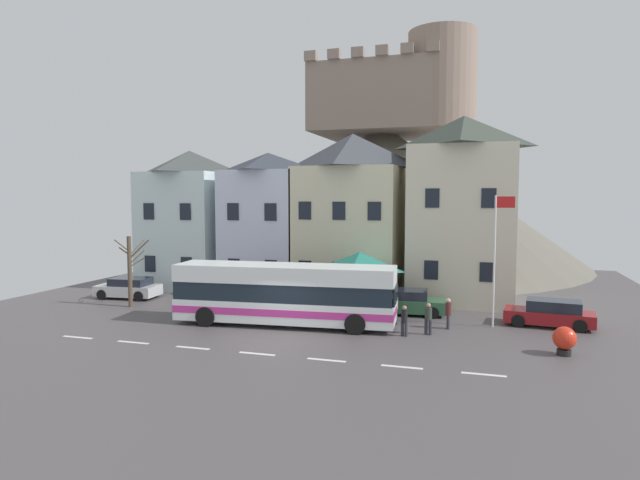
% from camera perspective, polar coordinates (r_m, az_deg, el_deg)
% --- Properties ---
extents(ground_plane, '(40.00, 60.00, 0.07)m').
position_cam_1_polar(ground_plane, '(25.07, -4.54, -10.51)').
color(ground_plane, '#504B4D').
extents(townhouse_00, '(5.56, 6.02, 9.76)m').
position_cam_1_polar(townhouse_00, '(40.02, -13.48, 2.15)').
color(townhouse_00, silver).
rests_on(townhouse_00, ground_plane).
extents(townhouse_01, '(5.15, 5.56, 9.45)m').
position_cam_1_polar(townhouse_01, '(37.09, -5.45, 1.84)').
color(townhouse_01, silver).
rests_on(townhouse_01, ground_plane).
extents(townhouse_02, '(6.49, 6.92, 10.61)m').
position_cam_1_polar(townhouse_02, '(35.95, 3.43, 2.68)').
color(townhouse_02, beige).
rests_on(townhouse_02, ground_plane).
extents(townhouse_03, '(6.15, 7.03, 11.48)m').
position_cam_1_polar(townhouse_03, '(35.02, 14.76, 3.20)').
color(townhouse_03, beige).
rests_on(townhouse_03, ground_plane).
extents(hilltop_castle, '(38.23, 38.23, 20.88)m').
position_cam_1_polar(hilltop_castle, '(53.42, 6.55, 5.36)').
color(hilltop_castle, '#656155').
rests_on(hilltop_castle, ground_plane).
extents(transit_bus, '(11.33, 3.39, 3.06)m').
position_cam_1_polar(transit_bus, '(27.54, -3.74, -5.77)').
color(transit_bus, white).
rests_on(transit_bus, ground_plane).
extents(bus_shelter, '(3.60, 3.60, 3.44)m').
position_cam_1_polar(bus_shelter, '(30.08, 4.20, -2.29)').
color(bus_shelter, '#473D33').
rests_on(bus_shelter, ground_plane).
extents(parked_car_00, '(4.12, 2.21, 1.36)m').
position_cam_1_polar(parked_car_00, '(30.51, 9.25, -6.47)').
color(parked_car_00, '#2D5B39').
rests_on(parked_car_00, ground_plane).
extents(parked_car_01, '(4.38, 2.20, 1.35)m').
position_cam_1_polar(parked_car_01, '(29.66, 23.08, -7.13)').
color(parked_car_01, maroon).
rests_on(parked_car_01, ground_plane).
extents(parked_car_02, '(4.04, 2.27, 1.31)m').
position_cam_1_polar(parked_car_02, '(36.93, -19.49, -4.78)').
color(parked_car_02, silver).
rests_on(parked_car_02, ground_plane).
extents(pedestrian_00, '(0.29, 0.33, 1.51)m').
position_cam_1_polar(pedestrian_00, '(27.54, 13.36, -7.43)').
color(pedestrian_00, '#2D2D38').
rests_on(pedestrian_00, ground_plane).
extents(pedestrian_01, '(0.36, 0.33, 1.50)m').
position_cam_1_polar(pedestrian_01, '(26.21, 11.33, -7.97)').
color(pedestrian_01, '#2D2D38').
rests_on(pedestrian_01, ground_plane).
extents(pedestrian_02, '(0.32, 0.32, 1.60)m').
position_cam_1_polar(pedestrian_02, '(27.99, 7.87, -6.98)').
color(pedestrian_02, '#2D2D38').
rests_on(pedestrian_02, ground_plane).
extents(pedestrian_03, '(0.32, 0.29, 1.44)m').
position_cam_1_polar(pedestrian_03, '(25.74, 8.87, -8.27)').
color(pedestrian_03, '#2D2D38').
rests_on(pedestrian_03, ground_plane).
extents(public_bench, '(1.62, 0.48, 0.87)m').
position_cam_1_polar(public_bench, '(32.29, 6.58, -6.19)').
color(public_bench, brown).
rests_on(public_bench, ground_plane).
extents(flagpole, '(0.95, 0.10, 6.58)m').
position_cam_1_polar(flagpole, '(28.12, 18.07, -1.06)').
color(flagpole, silver).
rests_on(flagpole, ground_plane).
extents(harbour_buoy, '(0.94, 0.94, 1.19)m').
position_cam_1_polar(harbour_buoy, '(24.64, 24.34, -9.50)').
color(harbour_buoy, black).
rests_on(harbour_buoy, ground_plane).
extents(bare_tree_00, '(1.88, 2.00, 4.18)m').
position_cam_1_polar(bare_tree_00, '(33.76, -19.34, -2.89)').
color(bare_tree_00, brown).
rests_on(bare_tree_00, ground_plane).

